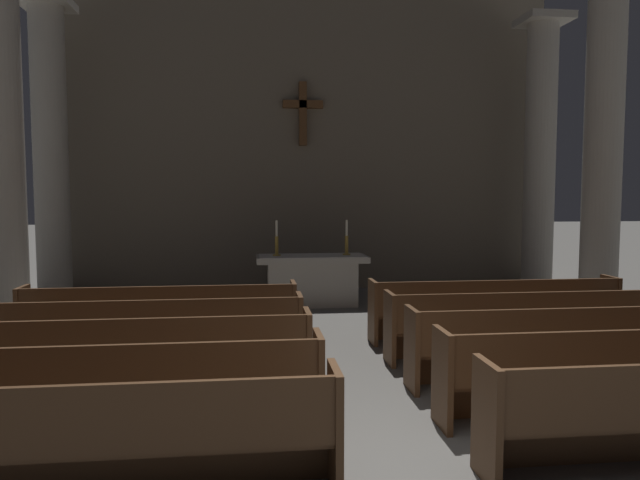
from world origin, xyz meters
name	(u,v)px	position (x,y,z in m)	size (l,w,h in m)	color
pew_left_row_1	(72,442)	(-2.49, -0.04, 0.48)	(3.85, 0.50, 0.95)	brown
pew_left_row_2	(108,392)	(-2.49, 1.04, 0.48)	(3.85, 0.50, 0.95)	brown
pew_left_row_3	(132,358)	(-2.49, 2.12, 0.48)	(3.85, 0.50, 0.95)	brown
pew_left_row_4	(149,335)	(-2.49, 3.20, 0.48)	(3.85, 0.50, 0.95)	brown
pew_left_row_5	(162,317)	(-2.49, 4.28, 0.48)	(3.85, 0.50, 0.95)	brown
pew_right_row_2	(628,372)	(2.49, 1.04, 0.48)	(3.85, 0.50, 0.95)	brown
pew_right_row_3	(570,345)	(2.49, 2.12, 0.48)	(3.85, 0.50, 0.95)	brown
pew_right_row_4	(527,324)	(2.49, 3.20, 0.48)	(3.85, 0.50, 0.95)	brown
pew_right_row_5	(495,309)	(2.49, 4.28, 0.48)	(3.85, 0.50, 0.95)	brown
column_left_third	(2,148)	(-5.23, 6.00, 2.98)	(1.02, 1.02, 6.12)	#ADA89E
column_right_third	(603,153)	(5.23, 6.00, 2.98)	(1.02, 1.02, 6.12)	#ADA89E
column_left_fourth	(51,157)	(-5.23, 8.40, 2.98)	(1.02, 1.02, 6.12)	#ADA89E
column_right_fourth	(540,160)	(5.23, 8.40, 2.98)	(1.02, 1.02, 6.12)	#ADA89E
altar	(312,279)	(0.00, 7.40, 0.53)	(2.20, 0.90, 1.01)	#A8A399
candlestick_left	(277,244)	(-0.70, 7.40, 1.24)	(0.16, 0.16, 0.70)	#B79338
candlestick_right	(347,244)	(0.70, 7.40, 1.24)	(0.16, 0.16, 0.70)	#B79338
apse_with_cross	(302,131)	(0.00, 9.60, 3.69)	(11.55, 0.42, 7.37)	#706656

